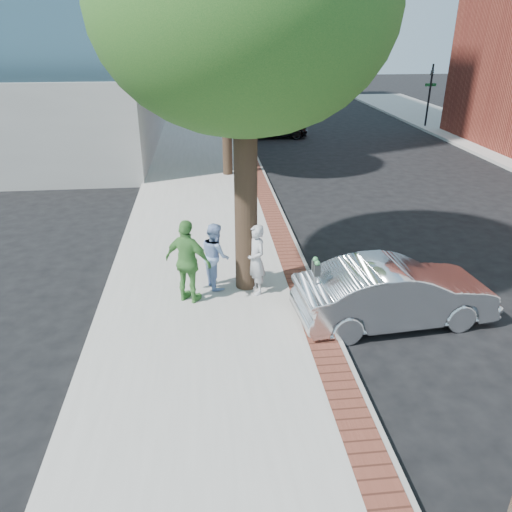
{
  "coord_description": "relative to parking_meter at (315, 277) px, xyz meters",
  "views": [
    {
      "loc": [
        -1.5,
        -8.71,
        5.85
      ],
      "look_at": [
        -0.44,
        1.3,
        1.2
      ],
      "focal_mm": 35.0,
      "sensor_mm": 36.0,
      "label": 1
    }
  ],
  "objects": [
    {
      "name": "person_green",
      "position": [
        -2.6,
        1.2,
        -0.09
      ],
      "size": [
        1.22,
        0.98,
        1.94
      ],
      "primitive_type": "imported",
      "rotation": [
        0.0,
        0.0,
        2.61
      ],
      "color": "#509644",
      "rests_on": "sidewalk"
    },
    {
      "name": "person_officer",
      "position": [
        -1.98,
        1.86,
        -0.26
      ],
      "size": [
        0.8,
        0.91,
        1.59
      ],
      "primitive_type": "imported",
      "rotation": [
        0.0,
        0.0,
        1.87
      ],
      "color": "#8AA3D5",
      "rests_on": "sidewalk"
    },
    {
      "name": "bg_car",
      "position": [
        1.78,
        19.97,
        -0.49
      ],
      "size": [
        4.24,
        1.8,
        1.43
      ],
      "primitive_type": "imported",
      "rotation": [
        0.0,
        0.0,
        1.54
      ],
      "color": "black",
      "rests_on": "ground"
    },
    {
      "name": "ground",
      "position": [
        -0.66,
        -0.13,
        -1.21
      ],
      "size": [
        120.0,
        120.0,
        0.0
      ],
      "primitive_type": "plane",
      "color": "black",
      "rests_on": "ground"
    },
    {
      "name": "signal_near",
      "position": [
        0.24,
        21.87,
        1.05
      ],
      "size": [
        0.7,
        0.15,
        3.8
      ],
      "color": "black",
      "rests_on": "ground"
    },
    {
      "name": "signal_far",
      "position": [
        11.84,
        21.87,
        1.05
      ],
      "size": [
        0.7,
        0.15,
        3.8
      ],
      "color": "black",
      "rests_on": "ground"
    },
    {
      "name": "sidewalk",
      "position": [
        -2.16,
        7.87,
        -1.13
      ],
      "size": [
        5.0,
        60.0,
        0.15
      ],
      "primitive_type": "cube",
      "color": "#9E9991",
      "rests_on": "ground"
    },
    {
      "name": "person_gray",
      "position": [
        -1.06,
        1.43,
        -0.22
      ],
      "size": [
        0.58,
        0.71,
        1.67
      ],
      "primitive_type": "imported",
      "rotation": [
        0.0,
        0.0,
        -1.23
      ],
      "color": "#ACADB1",
      "rests_on": "sidewalk"
    },
    {
      "name": "brick_strip",
      "position": [
        0.04,
        7.87,
        -1.05
      ],
      "size": [
        0.6,
        60.0,
        0.01
      ],
      "primitive_type": "cube",
      "color": "brown",
      "rests_on": "sidewalk"
    },
    {
      "name": "tree_far",
      "position": [
        -1.16,
        11.87,
        4.09
      ],
      "size": [
        4.8,
        4.8,
        7.14
      ],
      "color": "black",
      "rests_on": "sidewalk"
    },
    {
      "name": "sedan_silver",
      "position": [
        1.76,
        0.08,
        -0.51
      ],
      "size": [
        4.35,
        1.85,
        1.39
      ],
      "primitive_type": "imported",
      "rotation": [
        0.0,
        0.0,
        1.66
      ],
      "color": "silver",
      "rests_on": "ground"
    },
    {
      "name": "parking_meter",
      "position": [
        0.0,
        0.0,
        0.0
      ],
      "size": [
        0.12,
        0.32,
        1.47
      ],
      "color": "gray",
      "rests_on": "sidewalk"
    },
    {
      "name": "tree_near",
      "position": [
        -1.26,
        1.77,
        4.97
      ],
      "size": [
        6.0,
        6.0,
        8.51
      ],
      "color": "black",
      "rests_on": "sidewalk"
    },
    {
      "name": "curb",
      "position": [
        0.39,
        7.87,
        -1.13
      ],
      "size": [
        0.1,
        60.0,
        0.15
      ],
      "primitive_type": "cube",
      "color": "gray",
      "rests_on": "ground"
    }
  ]
}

